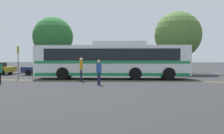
{
  "coord_description": "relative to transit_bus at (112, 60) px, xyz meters",
  "views": [
    {
      "loc": [
        2.24,
        -22.21,
        1.68
      ],
      "look_at": [
        -0.34,
        -0.39,
        0.99
      ],
      "focal_mm": 42.0,
      "sensor_mm": 36.0,
      "label": 1
    }
  ],
  "objects": [
    {
      "name": "tree_0",
      "position": [
        6.42,
        7.92,
        2.75
      ],
      "size": [
        5.18,
        5.18,
        6.93
      ],
      "color": "#513823",
      "rests_on": "ground_plane"
    },
    {
      "name": "pedestrian_2",
      "position": [
        -0.25,
        -5.24,
        -0.68
      ],
      "size": [
        0.39,
        0.47,
        1.62
      ],
      "rotation": [
        0.0,
        0.0,
        2.05
      ],
      "color": "#191E38",
      "rests_on": "ground_plane"
    },
    {
      "name": "bus_stop_sign",
      "position": [
        -7.52,
        -1.6,
        0.12
      ],
      "size": [
        0.07,
        0.4,
        2.73
      ],
      "rotation": [
        0.0,
        0.0,
        1.65
      ],
      "color": "#59595E",
      "rests_on": "ground_plane"
    },
    {
      "name": "lane_strip_0",
      "position": [
        -0.02,
        -2.2,
        -1.59
      ],
      "size": [
        32.6,
        0.2,
        0.01
      ],
      "primitive_type": "cube",
      "rotation": [
        0.0,
        0.0,
        1.57
      ],
      "color": "gold",
      "rests_on": "ground_plane"
    },
    {
      "name": "tree_1",
      "position": [
        -9.04,
        11.03,
        2.92
      ],
      "size": [
        5.18,
        5.18,
        7.11
      ],
      "color": "#513823",
      "rests_on": "ground_plane"
    },
    {
      "name": "pedestrian_0",
      "position": [
        -1.99,
        -2.83,
        -0.59
      ],
      "size": [
        0.31,
        0.46,
        1.75
      ],
      "rotation": [
        0.0,
        0.0,
        1.81
      ],
      "color": "#191E38",
      "rests_on": "ground_plane"
    },
    {
      "name": "curb_strip",
      "position": [
        -0.02,
        6.24,
        -1.52
      ],
      "size": [
        40.6,
        0.36,
        0.15
      ],
      "primitive_type": "cube",
      "color": "#99999E",
      "rests_on": "ground_plane"
    },
    {
      "name": "ground_plane",
      "position": [
        0.32,
        0.38,
        -1.59
      ],
      "size": [
        220.0,
        220.0,
        0.0
      ],
      "primitive_type": "plane",
      "color": "#262628"
    },
    {
      "name": "transit_bus",
      "position": [
        0.0,
        0.0,
        0.0
      ],
      "size": [
        13.06,
        3.56,
        3.1
      ],
      "rotation": [
        0.0,
        0.0,
        1.65
      ],
      "color": "white",
      "rests_on": "ground_plane"
    },
    {
      "name": "parked_car_1",
      "position": [
        -7.52,
        4.12,
        -0.92
      ],
      "size": [
        4.42,
        1.97,
        1.32
      ],
      "rotation": [
        0.0,
        0.0,
        1.62
      ],
      "color": "navy",
      "rests_on": "ground_plane"
    }
  ]
}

